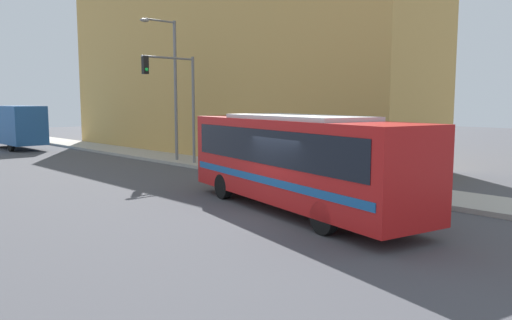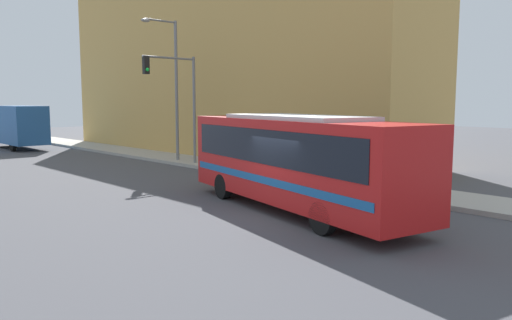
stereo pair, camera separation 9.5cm
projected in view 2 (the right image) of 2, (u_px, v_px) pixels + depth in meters
name	position (u px, v px, depth m)	size (l,w,h in m)	color
ground_plane	(287.00, 216.00, 15.79)	(120.00, 120.00, 0.00)	#47474C
sidewalk	(135.00, 153.00, 34.33)	(2.85, 70.00, 0.18)	#A8A399
building_facade	(219.00, 63.00, 33.88)	(6.00, 30.48, 12.36)	tan
city_bus	(296.00, 157.00, 16.28)	(4.52, 10.42, 3.16)	red
delivery_truck	(18.00, 126.00, 37.97)	(2.31, 7.20, 3.28)	#265999
fire_hydrant	(282.00, 168.00, 22.94)	(0.27, 0.37, 0.77)	red
traffic_light_pole	(178.00, 91.00, 26.96)	(3.28, 0.35, 5.88)	slate
street_lamp	(173.00, 80.00, 28.84)	(2.32, 0.28, 8.04)	slate
pedestrian_near_corner	(267.00, 152.00, 25.49)	(0.34, 0.34, 1.65)	#23283D
pedestrian_mid_block	(276.00, 156.00, 23.84)	(0.34, 0.34, 1.65)	#47382D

